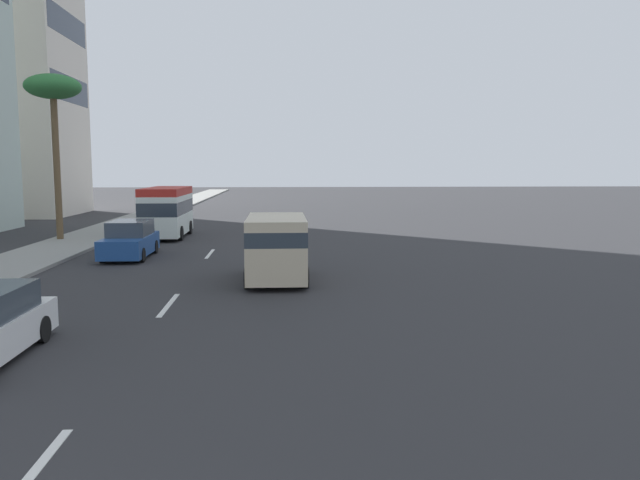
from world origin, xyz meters
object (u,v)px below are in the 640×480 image
(car_second, at_px, (130,240))
(palm_tree, at_px, (53,93))
(minibus_fourth, at_px, (167,210))
(van_third, at_px, (277,244))

(car_second, relative_size, palm_tree, 0.51)
(minibus_fourth, xyz_separation_m, palm_tree, (-1.77, 5.67, 6.60))
(van_third, bearing_deg, palm_tree, 43.16)
(car_second, relative_size, minibus_fourth, 0.74)
(palm_tree, bearing_deg, van_third, -136.84)
(car_second, height_order, van_third, van_third)
(minibus_fourth, bearing_deg, car_second, -1.38)
(minibus_fourth, bearing_deg, van_third, 23.96)
(car_second, distance_m, van_third, 9.38)
(minibus_fourth, bearing_deg, palm_tree, -72.69)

